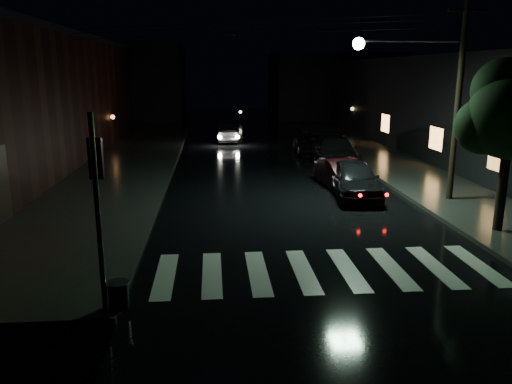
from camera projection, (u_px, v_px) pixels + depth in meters
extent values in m
plane|color=black|center=(212.00, 282.00, 12.46)|extent=(120.00, 120.00, 0.00)
cube|color=#282826|center=(114.00, 172.00, 25.56)|extent=(6.00, 44.00, 0.15)
cube|color=#282826|center=(398.00, 167.00, 26.84)|extent=(4.00, 44.00, 0.15)
cube|color=black|center=(488.00, 106.00, 30.61)|extent=(10.00, 40.00, 6.00)
cube|color=black|center=(118.00, 81.00, 54.21)|extent=(14.00, 10.00, 8.00)
cube|color=black|center=(335.00, 85.00, 56.36)|extent=(14.00, 10.00, 7.00)
cube|color=beige|center=(326.00, 270.00, 13.19)|extent=(9.00, 3.00, 0.01)
cylinder|color=slate|center=(98.00, 215.00, 10.28)|extent=(0.12, 0.12, 4.20)
cylinder|color=black|center=(119.00, 296.00, 10.73)|extent=(0.44, 0.44, 0.55)
cylinder|color=slate|center=(118.00, 283.00, 10.66)|extent=(0.48, 0.48, 0.04)
cube|color=black|center=(96.00, 158.00, 10.18)|extent=(0.28, 0.16, 0.85)
sphere|color=#0CFF33|center=(98.00, 169.00, 10.32)|extent=(0.20, 0.20, 0.20)
cylinder|color=black|center=(503.00, 184.00, 15.75)|extent=(0.30, 0.30, 3.00)
sphere|color=black|center=(511.00, 117.00, 15.25)|extent=(2.60, 2.60, 2.60)
sphere|color=black|center=(484.00, 126.00, 15.66)|extent=(1.80, 1.80, 1.80)
sphere|color=black|center=(504.00, 90.00, 15.55)|extent=(2.00, 2.00, 2.00)
cylinder|color=black|center=(458.00, 97.00, 19.05)|extent=(0.24, 0.24, 8.00)
cube|color=black|center=(467.00, 10.00, 18.31)|extent=(1.40, 0.10, 0.10)
cylinder|color=slate|center=(412.00, 41.00, 18.40)|extent=(4.00, 0.08, 0.08)
sphere|color=#BFFFD8|center=(359.00, 44.00, 18.25)|extent=(0.44, 0.44, 0.44)
imported|color=black|center=(354.00, 179.00, 20.69)|extent=(2.20, 4.60, 1.52)
imported|color=black|center=(342.00, 174.00, 22.08)|extent=(1.86, 4.18, 1.33)
imported|color=black|center=(335.00, 151.00, 27.49)|extent=(2.65, 5.66, 1.60)
imported|color=black|center=(313.00, 144.00, 31.21)|extent=(2.46, 4.78, 1.29)
imported|color=black|center=(227.00, 133.00, 36.84)|extent=(1.44, 4.10, 1.35)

